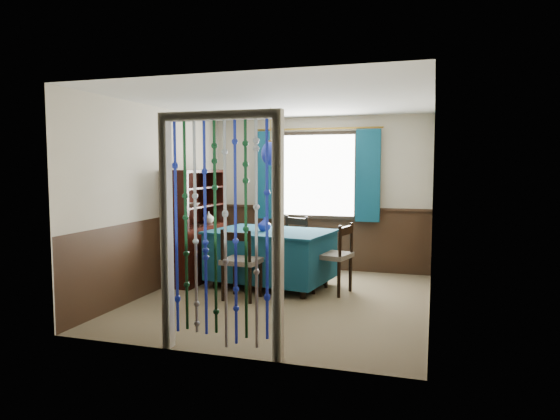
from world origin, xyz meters
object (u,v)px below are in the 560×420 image
(chair_left, at_px, (212,249))
(pendant_lamp, at_px, (271,153))
(chair_near, at_px, (241,262))
(chair_far, at_px, (291,245))
(vase_table, at_px, (264,225))
(bowl_shelf, at_px, (193,204))
(sideboard, at_px, (196,242))
(chair_right, at_px, (335,256))
(dining_table, at_px, (271,254))
(vase_sideboard, at_px, (208,217))

(chair_left, bearing_deg, pendant_lamp, 70.84)
(chair_near, xyz_separation_m, chair_far, (0.23, 1.51, 0.00))
(vase_table, bearing_deg, bowl_shelf, -177.97)
(chair_left, bearing_deg, bowl_shelf, -36.86)
(chair_left, bearing_deg, sideboard, -71.32)
(chair_near, height_order, vase_table, vase_table)
(chair_near, distance_m, chair_right, 1.27)
(dining_table, xyz_separation_m, bowl_shelf, (-1.14, -0.11, 0.69))
(chair_near, bearing_deg, bowl_shelf, 149.04)
(chair_right, relative_size, vase_table, 5.34)
(sideboard, distance_m, vase_table, 1.18)
(bowl_shelf, distance_m, vase_sideboard, 0.55)
(bowl_shelf, bearing_deg, chair_near, -33.40)
(chair_right, distance_m, pendant_lamp, 1.66)
(chair_left, distance_m, vase_sideboard, 0.54)
(chair_right, height_order, sideboard, sideboard)
(chair_right, distance_m, vase_table, 1.07)
(pendant_lamp, bearing_deg, vase_table, -133.48)
(sideboard, bearing_deg, chair_far, 30.11)
(chair_right, relative_size, vase_sideboard, 4.70)
(vase_table, bearing_deg, pendant_lamp, 46.52)
(dining_table, relative_size, bowl_shelf, 9.23)
(chair_far, bearing_deg, sideboard, 48.54)
(bowl_shelf, bearing_deg, dining_table, 5.62)
(chair_near, height_order, chair_far, chair_far)
(dining_table, relative_size, chair_right, 1.92)
(chair_right, distance_m, bowl_shelf, 2.17)
(sideboard, distance_m, bowl_shelf, 0.60)
(dining_table, height_order, sideboard, sideboard)
(chair_left, bearing_deg, vase_sideboard, -154.31)
(chair_far, bearing_deg, vase_table, 100.07)
(chair_near, relative_size, sideboard, 0.55)
(chair_left, height_order, bowl_shelf, bowl_shelf)
(chair_far, height_order, vase_table, vase_table)
(chair_far, relative_size, chair_left, 1.08)
(vase_table, distance_m, vase_sideboard, 1.17)
(dining_table, xyz_separation_m, chair_left, (-0.99, 0.17, -0.00))
(chair_left, xyz_separation_m, sideboard, (-0.21, -0.11, 0.12))
(dining_table, distance_m, vase_sideboard, 1.29)
(chair_right, height_order, vase_table, vase_table)
(bowl_shelf, bearing_deg, chair_far, 35.13)
(pendant_lamp, xyz_separation_m, vase_sideboard, (-1.14, 0.39, -0.95))
(sideboard, relative_size, pendant_lamp, 2.08)
(bowl_shelf, height_order, vase_sideboard, bowl_shelf)
(vase_sideboard, bearing_deg, sideboard, -100.45)
(dining_table, relative_size, vase_table, 10.26)
(sideboard, relative_size, vase_table, 9.34)
(chair_left, bearing_deg, dining_table, 70.84)
(dining_table, height_order, chair_near, chair_near)
(chair_right, bearing_deg, dining_table, 97.72)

